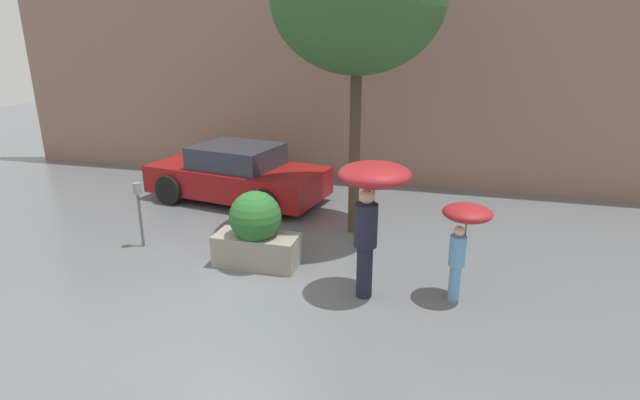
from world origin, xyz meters
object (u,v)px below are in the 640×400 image
at_px(person_adult, 372,192).
at_px(parked_car_near, 238,175).
at_px(person_child, 464,227).
at_px(planter_box, 256,231).
at_px(parking_meter, 138,201).

relative_size(person_adult, parked_car_near, 0.47).
xyz_separation_m(person_child, parked_car_near, (-4.90, 3.40, -0.52)).
bearing_deg(person_adult, planter_box, 108.49).
bearing_deg(person_child, parking_meter, 140.20).
distance_m(person_adult, parked_car_near, 5.19).
bearing_deg(person_child, parked_car_near, 110.59).
xyz_separation_m(person_adult, parked_car_near, (-3.64, 3.58, -0.97)).
bearing_deg(parked_car_near, person_adult, -124.67).
bearing_deg(person_adult, person_child, -49.77).
relative_size(planter_box, person_child, 0.96).
height_order(person_adult, parking_meter, person_adult).
bearing_deg(planter_box, person_adult, -13.94).
distance_m(planter_box, parked_car_near, 3.52).
xyz_separation_m(planter_box, parked_car_near, (-1.69, 3.09, -0.00)).
xyz_separation_m(planter_box, person_adult, (1.95, -0.48, 0.97)).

